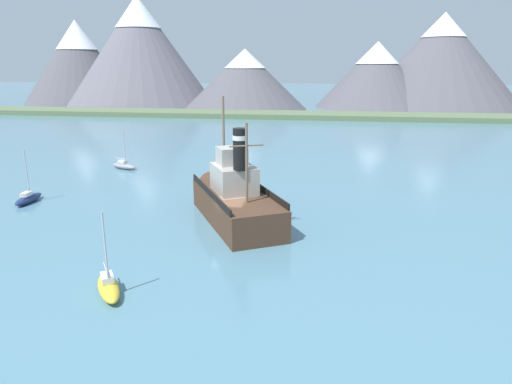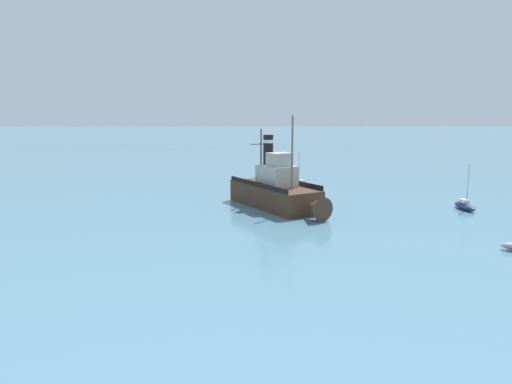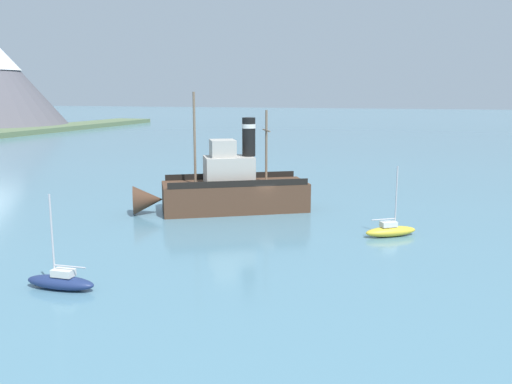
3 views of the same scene
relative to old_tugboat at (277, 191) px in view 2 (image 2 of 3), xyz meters
name	(u,v)px [view 2 (image 2 of 3)]	position (x,y,z in m)	size (l,w,h in m)	color
ground_plane	(273,202)	(0.17, -2.97, -1.83)	(600.00, 600.00, 0.00)	teal
old_tugboat	(277,191)	(0.00, 0.00, 0.00)	(9.92, 14.23, 9.90)	#4C3323
sailboat_yellow	(300,184)	(-4.39, -13.66, -1.40)	(3.01, 3.78, 4.90)	gold
sailboat_navy	(465,206)	(-19.92, 1.70, -1.40)	(1.23, 3.84, 4.90)	navy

